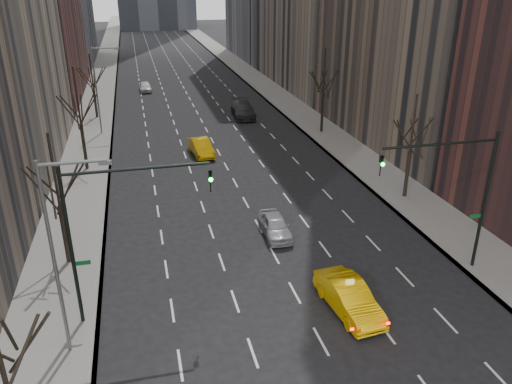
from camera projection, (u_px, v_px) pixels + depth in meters
sidewalk_left at (101, 88)px, 75.74m from camera, size 4.50×320.00×0.15m
sidewalk_right at (258, 81)px, 81.06m from camera, size 4.50×320.00×0.15m
tree_lw_b at (60, 206)px, 27.95m from camera, size 3.36×3.50×7.82m
tree_lw_c at (81, 125)px, 42.10m from camera, size 3.36×3.50×8.74m
tree_lw_d at (94, 89)px, 58.36m from camera, size 3.36×3.50×7.36m
tree_rw_b at (410, 151)px, 36.73m from camera, size 3.36×3.50×7.82m
tree_rw_c at (323, 96)px, 52.67m from camera, size 3.36×3.50×8.74m
traffic_mast_left at (106, 219)px, 22.52m from camera, size 6.69×0.39×8.00m
traffic_mast_right at (461, 183)px, 26.48m from camera, size 6.69×0.39×8.00m
streetlight_near at (60, 241)px, 20.31m from camera, size 2.83×0.22×9.00m
streetlight_far at (99, 82)px, 51.55m from camera, size 2.83×0.22×9.00m
taxi_sedan at (349, 297)px, 24.93m from camera, size 2.18×4.99×1.59m
silver_sedan_ahead at (275, 226)px, 32.37m from camera, size 1.76×4.12×1.39m
far_taxi at (201, 147)px, 47.05m from camera, size 2.10×4.80×1.54m
far_suv_grey at (243, 110)px, 59.96m from camera, size 2.93×6.31×1.78m
far_car_white at (145, 87)px, 73.52m from camera, size 1.79×4.23×1.43m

